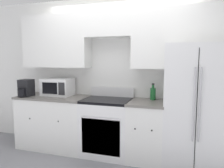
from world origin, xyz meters
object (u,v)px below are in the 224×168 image
Objects in this scene: oven_range at (107,126)px; bottle at (153,93)px; refrigerator at (195,105)px; microwave at (58,87)px.

bottle is at bearing 13.73° from oven_range.
oven_range is 0.61× the size of refrigerator.
refrigerator is 0.64m from bottle.
refrigerator is at bearing 2.70° from oven_range.
refrigerator is (1.33, 0.06, 0.42)m from oven_range.
microwave reaches higher than bottle.
microwave is 1.67m from bottle.
microwave is at bearing -177.33° from bottle.
oven_range is 1.13m from microwave.
refrigerator is 3.41× the size of microwave.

